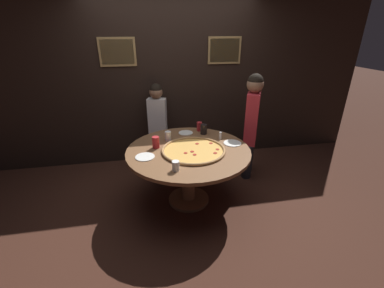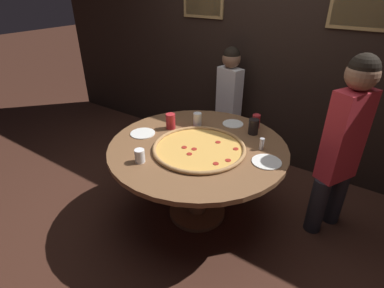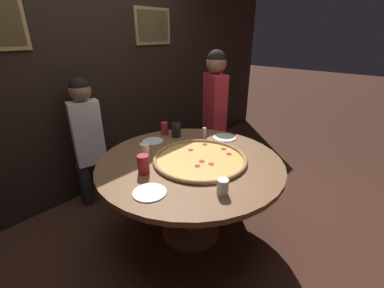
{
  "view_description": "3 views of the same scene",
  "coord_description": "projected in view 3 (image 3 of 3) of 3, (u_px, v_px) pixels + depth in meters",
  "views": [
    {
      "loc": [
        -0.47,
        -2.72,
        2.06
      ],
      "look_at": [
        0.04,
        -0.02,
        0.81
      ],
      "focal_mm": 24.0,
      "sensor_mm": 36.0,
      "label": 1
    },
    {
      "loc": [
        1.18,
        -1.81,
        1.95
      ],
      "look_at": [
        0.0,
        -0.09,
        0.79
      ],
      "focal_mm": 28.0,
      "sensor_mm": 36.0,
      "label": 2
    },
    {
      "loc": [
        -1.37,
        -1.23,
        1.68
      ],
      "look_at": [
        0.02,
        -0.0,
        0.88
      ],
      "focal_mm": 24.0,
      "sensor_mm": 36.0,
      "label": 3
    }
  ],
  "objects": [
    {
      "name": "back_wall",
      "position": [
        94.0,
        72.0,
        2.65
      ],
      "size": [
        6.4,
        0.08,
        2.6
      ],
      "color": "black",
      "rests_on": "ground_plane"
    },
    {
      "name": "drink_cup_by_shaker",
      "position": [
        223.0,
        187.0,
        1.62
      ],
      "size": [
        0.08,
        0.08,
        0.1
      ],
      "primitive_type": "cylinder",
      "color": "white",
      "rests_on": "dining_table"
    },
    {
      "name": "drink_cup_centre_back",
      "position": [
        176.0,
        130.0,
        2.51
      ],
      "size": [
        0.09,
        0.09,
        0.14
      ],
      "primitive_type": "cylinder",
      "color": "black",
      "rests_on": "dining_table"
    },
    {
      "name": "ground_plane",
      "position": [
        191.0,
        232.0,
        2.36
      ],
      "size": [
        24.0,
        24.0,
        0.0
      ],
      "primitive_type": "plane",
      "color": "#422319"
    },
    {
      "name": "condiment_shaker",
      "position": [
        204.0,
        132.0,
        2.5
      ],
      "size": [
        0.04,
        0.04,
        0.1
      ],
      "color": "silver",
      "rests_on": "dining_table"
    },
    {
      "name": "drink_cup_near_right",
      "position": [
        143.0,
        164.0,
        1.85
      ],
      "size": [
        0.09,
        0.09,
        0.14
      ],
      "primitive_type": "cylinder",
      "color": "#B22328",
      "rests_on": "dining_table"
    },
    {
      "name": "diner_side_right",
      "position": [
        215.0,
        109.0,
        3.02
      ],
      "size": [
        0.3,
        0.4,
        1.52
      ],
      "rotation": [
        0.0,
        0.0,
        -2.04
      ],
      "color": "#232328",
      "rests_on": "ground_plane"
    },
    {
      "name": "giant_pizza",
      "position": [
        200.0,
        159.0,
        2.06
      ],
      "size": [
        0.76,
        0.76,
        0.03
      ],
      "color": "#E5A84C",
      "rests_on": "dining_table"
    },
    {
      "name": "drink_cup_far_right",
      "position": [
        165.0,
        128.0,
        2.57
      ],
      "size": [
        0.07,
        0.07,
        0.12
      ],
      "primitive_type": "cylinder",
      "color": "#B22328",
      "rests_on": "dining_table"
    },
    {
      "name": "dining_table",
      "position": [
        190.0,
        175.0,
        2.12
      ],
      "size": [
        1.48,
        1.48,
        0.74
      ],
      "color": "brown",
      "rests_on": "ground_plane"
    },
    {
      "name": "white_plate_beside_cup",
      "position": [
        150.0,
        192.0,
        1.64
      ],
      "size": [
        0.22,
        0.22,
        0.01
      ],
      "primitive_type": "cylinder",
      "color": "white",
      "rests_on": "dining_table"
    },
    {
      "name": "white_plate_near_front",
      "position": [
        153.0,
        141.0,
        2.42
      ],
      "size": [
        0.19,
        0.19,
        0.01
      ],
      "primitive_type": "cylinder",
      "color": "white",
      "rests_on": "dining_table"
    },
    {
      "name": "diner_side_left",
      "position": [
        88.0,
        136.0,
        2.52
      ],
      "size": [
        0.35,
        0.21,
        1.32
      ],
      "rotation": [
        0.0,
        0.0,
        2.88
      ],
      "color": "#232328",
      "rests_on": "ground_plane"
    },
    {
      "name": "drink_cup_near_left",
      "position": [
        145.0,
        151.0,
        2.08
      ],
      "size": [
        0.08,
        0.08,
        0.12
      ],
      "primitive_type": "cylinder",
      "color": "white",
      "rests_on": "dining_table"
    },
    {
      "name": "white_plate_left_side",
      "position": [
        224.0,
        138.0,
        2.5
      ],
      "size": [
        0.22,
        0.22,
        0.01
      ],
      "primitive_type": "cylinder",
      "color": "white",
      "rests_on": "dining_table"
    }
  ]
}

